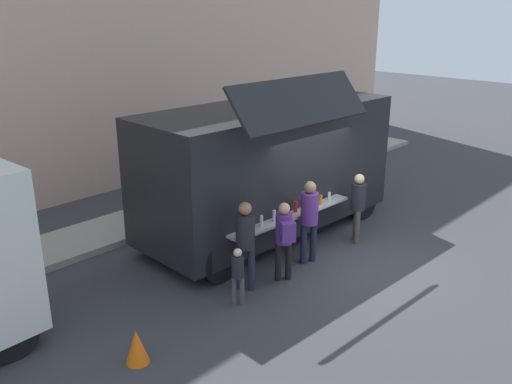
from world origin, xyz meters
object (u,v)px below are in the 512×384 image
Objects in this scene: customer_extra_browsing at (358,202)px; child_near_queue at (238,271)px; food_truck_main at (268,166)px; customer_front_ordering at (309,215)px; trash_bin at (296,163)px; customer_mid_with_backpack at (284,234)px; customer_rear_waiting at (245,238)px; traffic_cone_orange at (137,346)px.

customer_extra_browsing is 1.47× the size of child_near_queue.
food_truck_main reaches higher than customer_front_ordering.
customer_front_ordering is 1.58m from customer_extra_browsing.
customer_extra_browsing is 3.78m from child_near_queue.
customer_front_ordering is at bearing 43.88° from customer_extra_browsing.
customer_extra_browsing is at bearing -124.88° from trash_bin.
trash_bin is 6.83m from customer_mid_with_backpack.
food_truck_main is 2.48m from customer_mid_with_backpack.
customer_rear_waiting is 1.60× the size of child_near_queue.
trash_bin is at bearing -1.49° from child_near_queue.
child_near_queue is at bearing 2.72° from traffic_cone_orange.
customer_extra_browsing is at bearing -59.16° from food_truck_main.
customer_mid_with_backpack reaches higher than trash_bin.
food_truck_main is 5.54m from traffic_cone_orange.
child_near_queue is at bearing -148.14° from trash_bin.
customer_front_ordering is (-0.58, -1.66, -0.58)m from food_truck_main.
customer_mid_with_backpack is at bearing -128.26° from food_truck_main.
customer_extra_browsing is at bearing -33.29° from child_near_queue.
customer_rear_waiting is (-2.29, -1.52, -0.60)m from food_truck_main.
child_near_queue is (-2.20, -0.15, -0.41)m from customer_front_ordering.
customer_rear_waiting is at bearing -148.05° from trash_bin.
food_truck_main reaches higher than child_near_queue.
traffic_cone_orange is 0.51× the size of child_near_queue.
customer_mid_with_backpack is 1.47× the size of child_near_queue.
customer_front_ordering is at bearing -138.14° from trash_bin.
child_near_queue is at bearing 114.96° from customer_front_ordering.
trash_bin is (3.86, 2.32, -1.20)m from food_truck_main.
customer_extra_browsing reaches higher than child_near_queue.
food_truck_main is 5.74× the size of child_near_queue.
trash_bin is at bearing 25.48° from traffic_cone_orange.
food_truck_main is at bearing 7.10° from customer_rear_waiting.
food_truck_main is 2.16m from customer_extra_browsing.
food_truck_main is 3.53× the size of customer_front_ordering.
customer_extra_browsing is at bearing 1.06° from traffic_cone_orange.
customer_rear_waiting is (2.72, 0.39, 0.77)m from traffic_cone_orange.
food_truck_main is at bearing 20.85° from traffic_cone_orange.
customer_front_ordering is 1.72m from customer_rear_waiting.
traffic_cone_orange is at bearing 114.43° from customer_front_ordering.
customer_front_ordering is at bearing 3.25° from traffic_cone_orange.
child_near_queue is at bearing -175.67° from customer_rear_waiting.
customer_extra_browsing is at bearing -57.86° from customer_mid_with_backpack.
customer_front_ordering reaches higher than child_near_queue.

